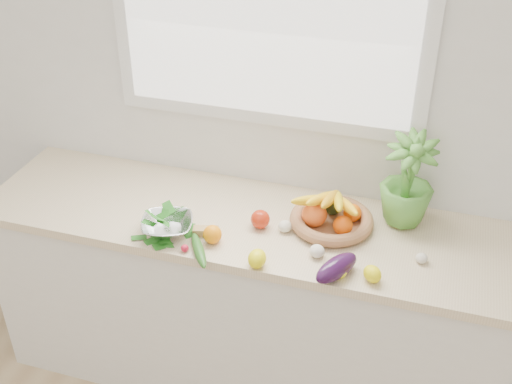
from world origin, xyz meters
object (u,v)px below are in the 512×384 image
(eggplant, at_px, (336,268))
(apple, at_px, (260,219))
(potted_herb, at_px, (408,179))
(colander_with_spinach, at_px, (167,222))
(fruit_basket, at_px, (331,215))
(cucumber, at_px, (199,250))

(eggplant, bearing_deg, apple, 148.65)
(apple, height_order, potted_herb, potted_herb)
(apple, bearing_deg, potted_herb, 20.37)
(potted_herb, xyz_separation_m, colander_with_spinach, (-0.88, -0.35, -0.15))
(eggplant, relative_size, colander_with_spinach, 0.80)
(apple, relative_size, potted_herb, 0.20)
(apple, distance_m, colander_with_spinach, 0.37)
(apple, relative_size, fruit_basket, 0.21)
(colander_with_spinach, bearing_deg, cucumber, -27.92)
(apple, relative_size, eggplant, 0.38)
(cucumber, bearing_deg, eggplant, 2.72)
(cucumber, bearing_deg, colander_with_spinach, 152.08)
(apple, xyz_separation_m, colander_with_spinach, (-0.34, -0.15, 0.02))
(eggplant, height_order, potted_herb, potted_herb)
(apple, height_order, colander_with_spinach, colander_with_spinach)
(apple, height_order, fruit_basket, fruit_basket)
(potted_herb, bearing_deg, colander_with_spinach, -158.21)
(apple, bearing_deg, cucumber, -125.65)
(eggplant, xyz_separation_m, potted_herb, (0.19, 0.41, 0.17))
(apple, relative_size, colander_with_spinach, 0.30)
(fruit_basket, relative_size, colander_with_spinach, 1.46)
(cucumber, distance_m, potted_herb, 0.86)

